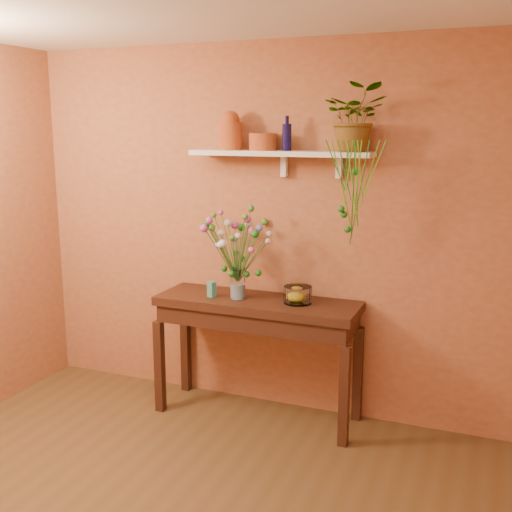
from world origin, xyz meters
TOP-DOWN VIEW (x-y plane):
  - room at (0.00, 0.00)m, footprint 4.04×4.04m
  - sideboard at (-0.07, 1.74)m, footprint 1.47×0.47m
  - wall_shelf at (0.06, 1.87)m, footprint 1.30×0.24m
  - terracotta_jug at (-0.32, 1.87)m, footprint 0.20×0.20m
  - terracotta_pot at (-0.08, 1.88)m, footprint 0.20×0.20m
  - blue_bottle at (0.10, 1.88)m, footprint 0.06×0.06m
  - spider_plant at (0.58, 1.84)m, footprint 0.45×0.41m
  - plant_fronds at (0.60, 1.69)m, footprint 0.40×0.34m
  - glass_vase at (-0.21, 1.71)m, footprint 0.11×0.11m
  - bouquet at (-0.22, 1.72)m, footprint 0.50×0.52m
  - glass_bowl at (0.23, 1.76)m, footprint 0.20×0.20m
  - lemon at (0.22, 1.78)m, footprint 0.08×0.08m
  - carton at (-0.40, 1.68)m, footprint 0.07×0.06m

SIDE VIEW (x-z plane):
  - sideboard at x=-0.07m, z-range 0.32..1.21m
  - lemon at x=0.22m, z-range 0.90..0.97m
  - glass_bowl at x=0.23m, z-range 0.89..1.00m
  - carton at x=-0.40m, z-range 0.89..1.00m
  - glass_vase at x=-0.21m, z-range 0.87..1.10m
  - bouquet at x=-0.22m, z-range 1.07..1.61m
  - room at x=0.00m, z-range 0.00..2.70m
  - plant_fronds at x=0.60m, z-range 1.34..2.02m
  - wall_shelf at x=0.06m, z-range 1.82..2.01m
  - terracotta_pot at x=-0.08m, z-range 1.94..2.06m
  - blue_bottle at x=0.10m, z-range 1.92..2.15m
  - terracotta_jug at x=-0.32m, z-range 1.93..2.21m
  - spider_plant at x=0.58m, z-range 1.94..2.38m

